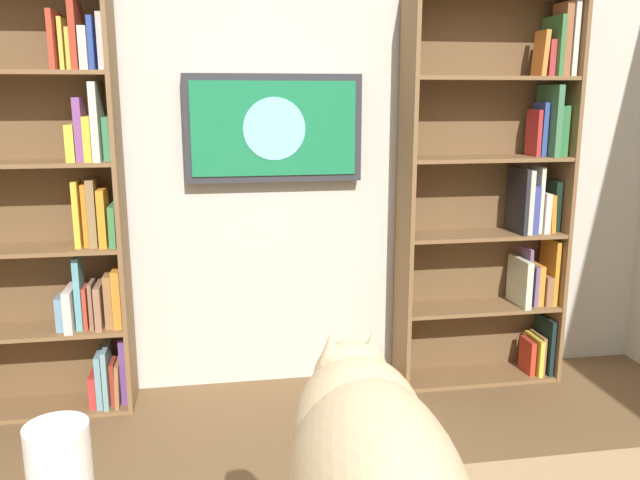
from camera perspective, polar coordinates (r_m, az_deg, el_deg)
name	(u,v)px	position (r m, az deg, el deg)	size (l,w,h in m)	color
wall_back	(261,135)	(3.42, -5.20, 9.13)	(4.52, 0.06, 2.70)	beige
bookshelf_left	(501,196)	(3.62, 15.58, 3.76)	(0.89, 0.28, 2.05)	brown
bookshelf_right	(46,211)	(3.38, -22.95, 2.37)	(0.95, 0.28, 2.07)	brown
wall_mounted_tv	(274,128)	(3.34, -4.08, 9.74)	(0.90, 0.07, 0.54)	#333338
cat	(371,476)	(1.13, 4.51, -19.96)	(0.27, 0.71, 0.39)	#D1B284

